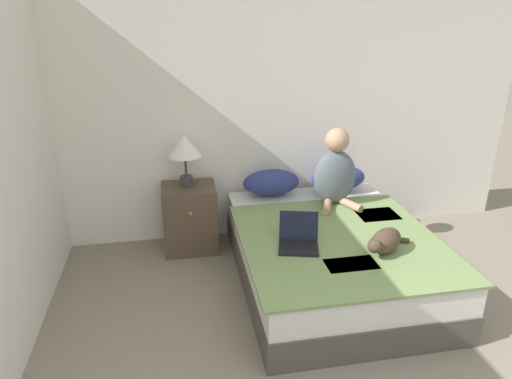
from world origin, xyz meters
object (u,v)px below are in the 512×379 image
at_px(bed, 331,255).
at_px(nightstand, 190,218).
at_px(pillow_near, 271,182).
at_px(person_sitting, 335,172).
at_px(laptop_open, 299,240).
at_px(table_lamp, 185,148).
at_px(pillow_far, 338,178).
at_px(cat_tabby, 385,241).

distance_m(bed, nightstand, 1.39).
xyz_separation_m(pillow_near, person_sitting, (0.53, -0.31, 0.18)).
distance_m(laptop_open, table_lamp, 1.39).
bearing_deg(person_sitting, nightstand, 168.07).
height_order(bed, laptop_open, laptop_open).
bearing_deg(pillow_far, laptop_open, -123.38).
height_order(pillow_near, person_sitting, person_sitting).
distance_m(pillow_near, person_sitting, 0.64).
relative_size(pillow_far, nightstand, 0.85).
bearing_deg(pillow_far, pillow_near, 180.00).
height_order(person_sitting, nightstand, person_sitting).
bearing_deg(bed, nightstand, 145.17).
height_order(bed, cat_tabby, cat_tabby).
bearing_deg(cat_tabby, bed, -96.37).
relative_size(person_sitting, nightstand, 1.10).
xyz_separation_m(pillow_near, nightstand, (-0.80, -0.03, -0.30)).
xyz_separation_m(person_sitting, table_lamp, (-1.34, 0.29, 0.21)).
height_order(bed, table_lamp, table_lamp).
bearing_deg(nightstand, bed, -34.83).
distance_m(pillow_near, laptop_open, 1.06).
relative_size(pillow_far, table_lamp, 1.12).
bearing_deg(pillow_near, table_lamp, -178.63).
bearing_deg(person_sitting, pillow_near, 149.32).
bearing_deg(laptop_open, cat_tabby, -4.36).
relative_size(laptop_open, table_lamp, 0.73).
relative_size(bed, table_lamp, 4.06).
bearing_deg(nightstand, pillow_near, 2.32).
bearing_deg(pillow_far, nightstand, -178.74).
xyz_separation_m(pillow_far, table_lamp, (-1.49, -0.02, 0.39)).
bearing_deg(pillow_near, nightstand, -177.68).
bearing_deg(table_lamp, nightstand, -49.24).
bearing_deg(person_sitting, pillow_far, 64.14).
height_order(pillow_near, laptop_open, pillow_near).
distance_m(cat_tabby, nightstand, 1.87).
relative_size(nightstand, table_lamp, 1.32).
xyz_separation_m(pillow_far, person_sitting, (-0.15, -0.31, 0.18)).
distance_m(cat_tabby, laptop_open, 0.64).
bearing_deg(pillow_near, pillow_far, 0.00).
bearing_deg(pillow_far, person_sitting, -115.86).
height_order(person_sitting, cat_tabby, person_sitting).
distance_m(pillow_near, pillow_far, 0.68).
distance_m(pillow_near, nightstand, 0.85).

